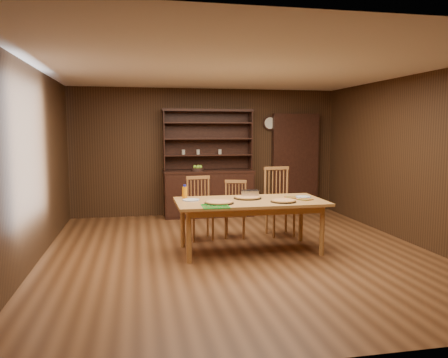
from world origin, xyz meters
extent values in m
plane|color=brown|center=(0.00, 0.00, 0.00)|extent=(6.00, 6.00, 0.00)
plane|color=white|center=(0.00, 0.00, 2.60)|extent=(6.00, 6.00, 0.00)
plane|color=#3B2412|center=(0.00, 3.00, 1.30)|extent=(5.50, 0.00, 5.50)
plane|color=#3B2412|center=(0.00, -3.00, 1.30)|extent=(5.50, 0.00, 5.50)
plane|color=#3B2412|center=(-2.75, 0.00, 1.30)|extent=(0.00, 6.00, 6.00)
plane|color=#3B2412|center=(2.75, 0.00, 1.30)|extent=(0.00, 6.00, 6.00)
cube|color=#321810|center=(0.00, 2.74, 0.45)|extent=(1.80, 0.50, 0.90)
cube|color=#321810|center=(0.00, 2.74, 0.92)|extent=(1.84, 0.52, 0.04)
cube|color=#321810|center=(0.00, 2.97, 1.55)|extent=(1.80, 0.02, 1.20)
cube|color=#321810|center=(-0.89, 2.82, 1.55)|extent=(0.02, 0.32, 1.20)
cube|color=#321810|center=(0.89, 2.82, 1.55)|extent=(0.02, 0.32, 1.20)
cube|color=#321810|center=(0.00, 2.82, 2.15)|extent=(1.84, 0.34, 0.05)
cylinder|color=#9F9887|center=(-0.50, 2.82, 1.31)|extent=(0.07, 0.07, 0.10)
cylinder|color=#9F9887|center=(-0.20, 2.82, 1.31)|extent=(0.07, 0.07, 0.10)
cube|color=#321810|center=(1.90, 2.90, 1.05)|extent=(1.00, 0.18, 2.10)
cylinder|color=#321810|center=(1.35, 2.96, 1.90)|extent=(0.30, 0.04, 0.30)
cylinder|color=white|center=(1.35, 2.94, 1.90)|extent=(0.24, 0.01, 0.24)
cube|color=#B7833F|center=(0.17, 0.06, 0.73)|extent=(2.13, 1.07, 0.04)
cylinder|color=#B7833F|center=(-0.76, -0.34, 0.35)|extent=(0.07, 0.07, 0.71)
cylinder|color=#B7833F|center=(-0.76, 0.47, 0.35)|extent=(0.07, 0.07, 0.71)
cylinder|color=#B7833F|center=(1.11, -0.34, 0.35)|extent=(0.07, 0.07, 0.71)
cylinder|color=#B7833F|center=(1.11, 0.47, 0.35)|extent=(0.07, 0.07, 0.71)
cube|color=#9E6D36|center=(-0.43, 0.89, 0.42)|extent=(0.46, 0.44, 0.04)
cylinder|color=#9E6D36|center=(-0.57, 0.72, 0.20)|extent=(0.04, 0.04, 0.40)
cylinder|color=#9E6D36|center=(-0.60, 1.02, 0.20)|extent=(0.04, 0.04, 0.40)
cylinder|color=#9E6D36|center=(-0.25, 0.76, 0.20)|extent=(0.04, 0.04, 0.40)
cylinder|color=#9E6D36|center=(-0.29, 1.05, 0.20)|extent=(0.04, 0.04, 0.40)
cube|color=#9E6D36|center=(-0.45, 1.05, 0.99)|extent=(0.40, 0.08, 0.05)
cube|color=#9E6D36|center=(0.14, 0.92, 0.39)|extent=(0.46, 0.45, 0.04)
cylinder|color=#9E6D36|center=(-0.03, 0.82, 0.18)|extent=(0.03, 0.03, 0.37)
cylinder|color=#9E6D36|center=(0.04, 1.09, 0.18)|extent=(0.03, 0.03, 0.37)
cylinder|color=#9E6D36|center=(0.25, 0.74, 0.18)|extent=(0.03, 0.03, 0.37)
cylinder|color=#9E6D36|center=(0.32, 1.01, 0.18)|extent=(0.03, 0.03, 0.37)
cube|color=#9E6D36|center=(0.19, 1.06, 0.90)|extent=(0.36, 0.13, 0.05)
cube|color=#9E6D36|center=(0.91, 0.90, 0.48)|extent=(0.50, 0.48, 0.04)
cylinder|color=#9E6D36|center=(0.75, 0.72, 0.23)|extent=(0.04, 0.04, 0.46)
cylinder|color=#9E6D36|center=(0.72, 1.05, 0.23)|extent=(0.04, 0.04, 0.46)
cylinder|color=#9E6D36|center=(1.11, 0.75, 0.23)|extent=(0.04, 0.04, 0.46)
cylinder|color=#9E6D36|center=(1.08, 1.08, 0.23)|extent=(0.04, 0.04, 0.46)
cube|color=#9E6D36|center=(0.90, 1.09, 1.11)|extent=(0.45, 0.07, 0.05)
cylinder|color=black|center=(-0.32, -0.12, 0.76)|extent=(0.41, 0.41, 0.01)
cylinder|color=#E5AF61|center=(-0.32, -0.12, 0.77)|extent=(0.38, 0.38, 0.02)
torus|color=#B0723F|center=(-0.32, -0.12, 0.77)|extent=(0.38, 0.38, 0.03)
cylinder|color=black|center=(0.59, -0.18, 0.76)|extent=(0.36, 0.36, 0.01)
cylinder|color=#E5AF61|center=(0.59, -0.18, 0.77)|extent=(0.33, 0.33, 0.02)
torus|color=#B0723F|center=(0.59, -0.18, 0.77)|extent=(0.34, 0.34, 0.03)
cylinder|color=black|center=(0.18, 0.22, 0.76)|extent=(0.41, 0.41, 0.01)
cylinder|color=#E5AF61|center=(0.18, 0.22, 0.77)|extent=(0.37, 0.37, 0.02)
torus|color=#B0723F|center=(0.18, 0.22, 0.77)|extent=(0.38, 0.38, 0.03)
cylinder|color=white|center=(-0.66, 0.21, 0.76)|extent=(0.25, 0.25, 0.01)
torus|color=#314C94|center=(-0.66, 0.21, 0.76)|extent=(0.25, 0.25, 0.01)
cylinder|color=white|center=(1.02, 0.17, 0.76)|extent=(0.23, 0.23, 0.01)
torus|color=#314C94|center=(1.02, 0.17, 0.76)|extent=(0.23, 0.23, 0.01)
cube|color=silver|center=(0.24, 0.34, 0.80)|extent=(0.29, 0.24, 0.10)
cylinder|color=orange|center=(-0.73, 0.43, 0.84)|extent=(0.07, 0.07, 0.17)
cylinder|color=#121C99|center=(-0.73, 0.43, 0.94)|extent=(0.04, 0.04, 0.03)
cube|color=#AB1B13|center=(0.96, -0.06, 0.76)|extent=(0.24, 0.24, 0.01)
cube|color=#AB1B13|center=(0.81, 0.16, 0.76)|extent=(0.23, 0.23, 0.01)
cylinder|color=black|center=(-0.24, 2.69, 0.97)|extent=(0.26, 0.26, 0.06)
sphere|color=#89C735|center=(-0.29, 2.69, 1.02)|extent=(0.08, 0.08, 0.08)
sphere|color=#89C735|center=(-0.21, 2.72, 1.02)|extent=(0.08, 0.08, 0.08)
sphere|color=#89C735|center=(-0.24, 2.64, 1.02)|extent=(0.08, 0.08, 0.08)
sphere|color=#89C735|center=(-0.18, 2.67, 1.02)|extent=(0.08, 0.08, 0.08)
camera|label=1|loc=(-1.40, -5.96, 1.76)|focal=35.00mm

